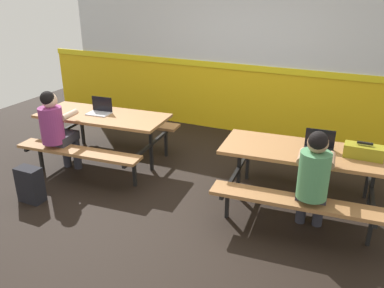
{
  "coord_description": "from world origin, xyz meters",
  "views": [
    {
      "loc": [
        1.99,
        -4.15,
        2.5
      ],
      "look_at": [
        0.0,
        0.13,
        0.55
      ],
      "focal_mm": 37.21,
      "sensor_mm": 36.0,
      "label": 1
    }
  ],
  "objects_px": {
    "student_further": "(314,176)",
    "laptop_silver": "(100,110)",
    "laptop_dark": "(319,146)",
    "picnic_table_right": "(303,163)",
    "toolbox_grey": "(364,151)",
    "picnic_table_left": "(103,126)",
    "backpack_dark": "(31,185)",
    "student_nearer": "(56,126)"
  },
  "relations": [
    {
      "from": "backpack_dark",
      "to": "picnic_table_left",
      "type": "bearing_deg",
      "value": 83.35
    },
    {
      "from": "toolbox_grey",
      "to": "backpack_dark",
      "type": "distance_m",
      "value": 3.84
    },
    {
      "from": "picnic_table_left",
      "to": "student_nearer",
      "type": "xyz_separation_m",
      "value": [
        -0.32,
        -0.58,
        0.13
      ]
    },
    {
      "from": "student_nearer",
      "to": "backpack_dark",
      "type": "xyz_separation_m",
      "value": [
        0.17,
        -0.7,
        -0.49
      ]
    },
    {
      "from": "picnic_table_left",
      "to": "backpack_dark",
      "type": "distance_m",
      "value": 1.35
    },
    {
      "from": "laptop_silver",
      "to": "student_further",
      "type": "bearing_deg",
      "value": -11.92
    },
    {
      "from": "picnic_table_left",
      "to": "student_further",
      "type": "bearing_deg",
      "value": -11.56
    },
    {
      "from": "student_further",
      "to": "laptop_dark",
      "type": "xyz_separation_m",
      "value": [
        -0.05,
        0.59,
        0.08
      ]
    },
    {
      "from": "student_nearer",
      "to": "laptop_silver",
      "type": "height_order",
      "value": "student_nearer"
    },
    {
      "from": "student_further",
      "to": "backpack_dark",
      "type": "xyz_separation_m",
      "value": [
        -3.16,
        -0.67,
        -0.49
      ]
    },
    {
      "from": "picnic_table_left",
      "to": "student_nearer",
      "type": "height_order",
      "value": "student_nearer"
    },
    {
      "from": "student_nearer",
      "to": "toolbox_grey",
      "type": "bearing_deg",
      "value": 8.52
    },
    {
      "from": "picnic_table_right",
      "to": "laptop_dark",
      "type": "bearing_deg",
      "value": 19.69
    },
    {
      "from": "laptop_silver",
      "to": "picnic_table_left",
      "type": "bearing_deg",
      "value": -27.55
    },
    {
      "from": "student_further",
      "to": "laptop_silver",
      "type": "xyz_separation_m",
      "value": [
        -3.08,
        0.65,
        0.08
      ]
    },
    {
      "from": "laptop_dark",
      "to": "toolbox_grey",
      "type": "relative_size",
      "value": 0.84
    },
    {
      "from": "backpack_dark",
      "to": "laptop_dark",
      "type": "bearing_deg",
      "value": 22.1
    },
    {
      "from": "picnic_table_left",
      "to": "laptop_dark",
      "type": "bearing_deg",
      "value": -0.48
    },
    {
      "from": "student_further",
      "to": "toolbox_grey",
      "type": "bearing_deg",
      "value": 55.23
    },
    {
      "from": "student_nearer",
      "to": "laptop_dark",
      "type": "relative_size",
      "value": 3.58
    },
    {
      "from": "picnic_table_left",
      "to": "student_further",
      "type": "relative_size",
      "value": 1.57
    },
    {
      "from": "picnic_table_right",
      "to": "toolbox_grey",
      "type": "bearing_deg",
      "value": 4.73
    },
    {
      "from": "student_further",
      "to": "laptop_dark",
      "type": "distance_m",
      "value": 0.6
    },
    {
      "from": "student_further",
      "to": "backpack_dark",
      "type": "height_order",
      "value": "student_further"
    },
    {
      "from": "picnic_table_right",
      "to": "student_nearer",
      "type": "bearing_deg",
      "value": -170.76
    },
    {
      "from": "student_nearer",
      "to": "laptop_dark",
      "type": "height_order",
      "value": "student_nearer"
    },
    {
      "from": "laptop_dark",
      "to": "picnic_table_left",
      "type": "bearing_deg",
      "value": 179.52
    },
    {
      "from": "picnic_table_right",
      "to": "laptop_silver",
      "type": "bearing_deg",
      "value": 177.9
    },
    {
      "from": "picnic_table_left",
      "to": "student_nearer",
      "type": "bearing_deg",
      "value": -118.42
    },
    {
      "from": "toolbox_grey",
      "to": "backpack_dark",
      "type": "xyz_separation_m",
      "value": [
        -3.58,
        -1.26,
        -0.6
      ]
    },
    {
      "from": "picnic_table_left",
      "to": "student_further",
      "type": "xyz_separation_m",
      "value": [
        3.01,
        -0.62,
        0.13
      ]
    },
    {
      "from": "picnic_table_left",
      "to": "student_nearer",
      "type": "distance_m",
      "value": 0.68
    },
    {
      "from": "picnic_table_right",
      "to": "laptop_silver",
      "type": "distance_m",
      "value": 2.9
    },
    {
      "from": "toolbox_grey",
      "to": "backpack_dark",
      "type": "bearing_deg",
      "value": -160.52
    },
    {
      "from": "laptop_dark",
      "to": "toolbox_grey",
      "type": "bearing_deg",
      "value": 0.07
    },
    {
      "from": "laptop_dark",
      "to": "picnic_table_right",
      "type": "bearing_deg",
      "value": -160.31
    },
    {
      "from": "picnic_table_left",
      "to": "laptop_dark",
      "type": "height_order",
      "value": "laptop_dark"
    },
    {
      "from": "student_further",
      "to": "laptop_silver",
      "type": "bearing_deg",
      "value": 168.08
    },
    {
      "from": "backpack_dark",
      "to": "toolbox_grey",
      "type": "bearing_deg",
      "value": 19.48
    },
    {
      "from": "student_further",
      "to": "laptop_silver",
      "type": "height_order",
      "value": "student_further"
    },
    {
      "from": "picnic_table_right",
      "to": "toolbox_grey",
      "type": "xyz_separation_m",
      "value": [
        0.6,
        0.05,
        0.24
      ]
    },
    {
      "from": "student_further",
      "to": "toolbox_grey",
      "type": "xyz_separation_m",
      "value": [
        0.41,
        0.59,
        0.1
      ]
    }
  ]
}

